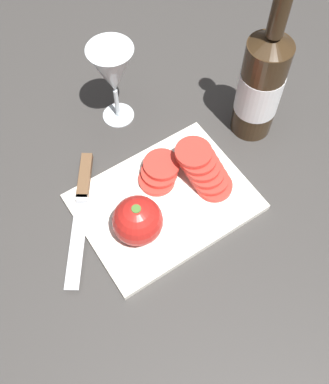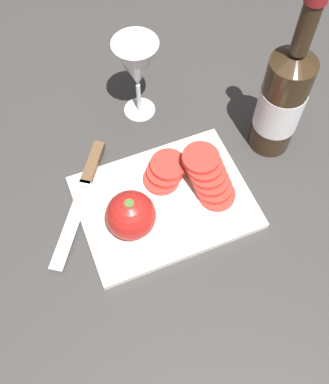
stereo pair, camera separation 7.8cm
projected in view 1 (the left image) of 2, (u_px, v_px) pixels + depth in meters
The scene contains 8 objects.
ground_plane at pixel (166, 215), 0.81m from camera, with size 3.00×3.00×0.00m, color #383533.
cutting_board at pixel (165, 202), 0.81m from camera, with size 0.30×0.23×0.01m.
wine_bottle at pixel (261, 85), 0.81m from camera, with size 0.08×0.08×0.33m.
wine_glass at pixel (113, 73), 0.82m from camera, with size 0.09×0.09×0.18m.
whole_tomato at pixel (138, 221), 0.74m from camera, with size 0.08×0.08×0.09m.
knife at pixel (83, 191), 0.81m from camera, with size 0.17×0.23×0.01m.
tomato_slice_stack_near at pixel (204, 169), 0.81m from camera, with size 0.08×0.12×0.06m.
tomato_slice_stack_far at pixel (159, 172), 0.82m from camera, with size 0.09×0.08×0.03m.
Camera 1 is at (0.21, 0.30, 0.72)m, focal length 42.00 mm.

